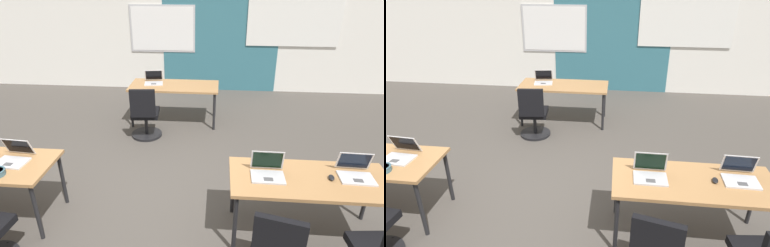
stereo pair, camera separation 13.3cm
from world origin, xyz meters
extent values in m
plane|color=#47423D|center=(0.00, 0.00, 0.00)|extent=(24.00, 24.00, 0.00)
cube|color=silver|center=(0.00, 4.20, 1.40)|extent=(10.00, 0.20, 2.80)
cube|color=#336B7A|center=(0.80, 4.09, 1.40)|extent=(2.60, 0.01, 2.80)
cube|color=#B7B7BC|center=(-0.51, 4.09, 1.41)|extent=(1.48, 0.02, 1.04)
cube|color=white|center=(-0.51, 4.08, 1.41)|extent=(1.40, 0.02, 0.96)
cube|color=white|center=(2.38, 4.08, 1.86)|extent=(2.00, 0.02, 1.58)
cylinder|color=black|center=(-1.01, -0.90, 0.34)|extent=(0.04, 0.04, 0.68)
cylinder|color=black|center=(-1.01, -0.30, 0.34)|extent=(0.04, 0.04, 0.68)
cube|color=#A37547|center=(1.75, -0.60, 0.70)|extent=(1.60, 0.70, 0.04)
cylinder|color=black|center=(1.01, -0.90, 0.34)|extent=(0.04, 0.04, 0.68)
cylinder|color=black|center=(1.01, -0.30, 0.34)|extent=(0.04, 0.04, 0.68)
cylinder|color=black|center=(2.49, -0.30, 0.34)|extent=(0.04, 0.04, 0.68)
cube|color=#A37547|center=(0.00, 2.20, 0.70)|extent=(1.60, 0.70, 0.04)
cylinder|color=black|center=(-0.74, 1.90, 0.34)|extent=(0.04, 0.04, 0.68)
cylinder|color=black|center=(0.74, 1.90, 0.34)|extent=(0.04, 0.04, 0.68)
cylinder|color=black|center=(-0.74, 2.50, 0.34)|extent=(0.04, 0.04, 0.68)
cylinder|color=black|center=(0.74, 2.50, 0.34)|extent=(0.04, 0.04, 0.68)
cube|color=silver|center=(2.20, -0.58, 0.73)|extent=(0.34, 0.24, 0.02)
cube|color=#4C4C4F|center=(2.19, -0.63, 0.74)|extent=(0.09, 0.06, 0.00)
cube|color=silver|center=(2.20, -0.43, 0.84)|extent=(0.33, 0.08, 0.21)
cube|color=black|center=(2.20, -0.44, 0.84)|extent=(0.30, 0.07, 0.19)
ellipsoid|color=black|center=(1.95, -0.60, 0.74)|extent=(0.07, 0.11, 0.03)
cube|color=silver|center=(-0.38, 2.23, 0.73)|extent=(0.36, 0.28, 0.02)
cube|color=#4C4C4F|center=(-0.37, 2.18, 0.74)|extent=(0.10, 0.07, 0.00)
cube|color=silver|center=(-0.40, 2.38, 0.84)|extent=(0.34, 0.14, 0.21)
cube|color=black|center=(-0.40, 2.38, 0.84)|extent=(0.30, 0.12, 0.18)
cylinder|color=black|center=(-0.41, 1.58, 0.02)|extent=(0.52, 0.52, 0.04)
cylinder|color=black|center=(-0.41, 1.58, 0.21)|extent=(0.06, 0.06, 0.34)
cube|color=black|center=(-0.41, 1.58, 0.42)|extent=(0.48, 0.48, 0.08)
cube|color=black|center=(-0.39, 1.33, 0.69)|extent=(0.40, 0.09, 0.46)
sphere|color=black|center=(-0.43, 1.81, 0.02)|extent=(0.04, 0.04, 0.04)
sphere|color=black|center=(-0.18, 1.52, 0.02)|extent=(0.04, 0.04, 0.04)
sphere|color=black|center=(-0.62, 1.48, 0.02)|extent=(0.04, 0.04, 0.04)
cube|color=#B7B7BC|center=(1.32, -0.63, 0.73)|extent=(0.33, 0.23, 0.02)
cube|color=#4C4C4F|center=(1.32, -0.68, 0.74)|extent=(0.09, 0.06, 0.00)
cube|color=#B7B7BC|center=(1.32, -0.49, 0.85)|extent=(0.33, 0.05, 0.22)
cube|color=black|center=(1.32, -0.50, 0.85)|extent=(0.30, 0.04, 0.19)
cube|color=black|center=(1.37, -1.22, 0.42)|extent=(0.53, 0.53, 0.08)
cube|color=black|center=(1.31, -1.46, 0.69)|extent=(0.40, 0.15, 0.46)
cube|color=silver|center=(-1.38, -0.59, 0.73)|extent=(0.35, 0.25, 0.02)
cube|color=#4C4C4F|center=(-1.39, -0.64, 0.74)|extent=(0.09, 0.07, 0.00)
cube|color=silver|center=(-1.37, -0.43, 0.84)|extent=(0.34, 0.11, 0.21)
cube|color=black|center=(-1.37, -0.43, 0.84)|extent=(0.30, 0.10, 0.18)
sphere|color=black|center=(-1.32, -1.03, 0.02)|extent=(0.04, 0.04, 0.04)
camera|label=1|loc=(0.80, -3.40, 2.58)|focal=30.50mm
camera|label=2|loc=(0.94, -3.38, 2.58)|focal=30.50mm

